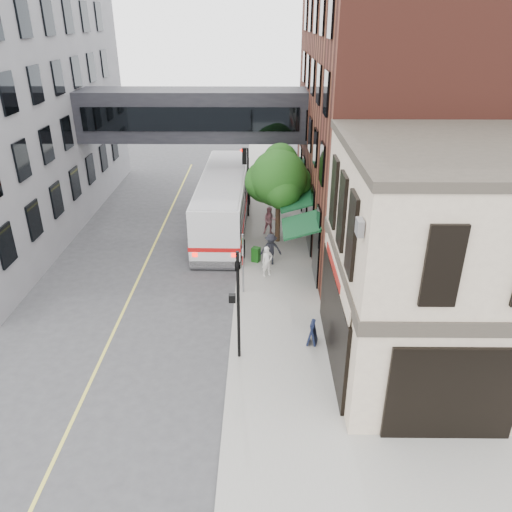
{
  "coord_description": "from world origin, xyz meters",
  "views": [
    {
      "loc": [
        1.2,
        -13.74,
        12.1
      ],
      "look_at": [
        1.02,
        5.41,
        2.82
      ],
      "focal_mm": 35.0,
      "sensor_mm": 36.0,
      "label": 1
    }
  ],
  "objects_px": {
    "pedestrian_c": "(271,249)",
    "sandwich_board": "(312,333)",
    "bus": "(224,199)",
    "newspaper_box": "(256,254)",
    "pedestrian_b": "(270,221)",
    "pedestrian_a": "(267,261)"
  },
  "relations": [
    {
      "from": "pedestrian_b",
      "to": "bus",
      "type": "bearing_deg",
      "value": 146.46
    },
    {
      "from": "pedestrian_c",
      "to": "bus",
      "type": "bearing_deg",
      "value": 115.69
    },
    {
      "from": "pedestrian_b",
      "to": "sandwich_board",
      "type": "xyz_separation_m",
      "value": [
        1.53,
        -11.16,
        -0.36
      ]
    },
    {
      "from": "newspaper_box",
      "to": "sandwich_board",
      "type": "xyz_separation_m",
      "value": [
        2.33,
        -7.39,
        0.09
      ]
    },
    {
      "from": "pedestrian_b",
      "to": "newspaper_box",
      "type": "relative_size",
      "value": 2.1
    },
    {
      "from": "pedestrian_a",
      "to": "pedestrian_c",
      "type": "distance_m",
      "value": 1.33
    },
    {
      "from": "pedestrian_c",
      "to": "pedestrian_b",
      "type": "bearing_deg",
      "value": 88.37
    },
    {
      "from": "pedestrian_a",
      "to": "sandwich_board",
      "type": "xyz_separation_m",
      "value": [
        1.75,
        -5.77,
        -0.31
      ]
    },
    {
      "from": "pedestrian_c",
      "to": "sandwich_board",
      "type": "bearing_deg",
      "value": -79.12
    },
    {
      "from": "bus",
      "to": "newspaper_box",
      "type": "distance_m",
      "value": 5.74
    },
    {
      "from": "pedestrian_a",
      "to": "sandwich_board",
      "type": "relative_size",
      "value": 1.63
    },
    {
      "from": "bus",
      "to": "pedestrian_a",
      "type": "xyz_separation_m",
      "value": [
        2.63,
        -6.83,
        -0.91
      ]
    },
    {
      "from": "newspaper_box",
      "to": "sandwich_board",
      "type": "height_order",
      "value": "sandwich_board"
    },
    {
      "from": "pedestrian_b",
      "to": "pedestrian_a",
      "type": "bearing_deg",
      "value": -99.02
    },
    {
      "from": "pedestrian_b",
      "to": "sandwich_board",
      "type": "height_order",
      "value": "pedestrian_b"
    },
    {
      "from": "pedestrian_b",
      "to": "newspaper_box",
      "type": "height_order",
      "value": "pedestrian_b"
    },
    {
      "from": "pedestrian_c",
      "to": "sandwich_board",
      "type": "xyz_separation_m",
      "value": [
        1.55,
        -7.08,
        -0.37
      ]
    },
    {
      "from": "pedestrian_b",
      "to": "newspaper_box",
      "type": "bearing_deg",
      "value": -108.69
    },
    {
      "from": "sandwich_board",
      "to": "pedestrian_b",
      "type": "bearing_deg",
      "value": 112.54
    },
    {
      "from": "pedestrian_c",
      "to": "newspaper_box",
      "type": "relative_size",
      "value": 2.14
    },
    {
      "from": "bus",
      "to": "newspaper_box",
      "type": "height_order",
      "value": "bus"
    },
    {
      "from": "pedestrian_a",
      "to": "pedestrian_c",
      "type": "relative_size",
      "value": 0.92
    }
  ]
}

